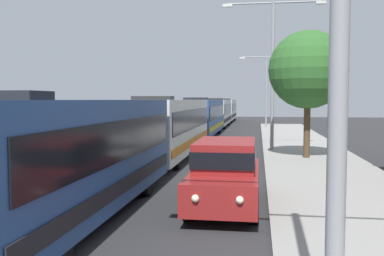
% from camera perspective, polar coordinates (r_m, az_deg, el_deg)
% --- Properties ---
extents(bus_lead, '(2.58, 10.83, 3.21)m').
position_cam_1_polar(bus_lead, '(11.38, -15.22, -3.27)').
color(bus_lead, '#284C8C').
rests_on(bus_lead, ground_plane).
extents(bus_second_in_line, '(2.58, 12.31, 3.21)m').
position_cam_1_polar(bus_second_in_line, '(22.82, -2.93, 0.32)').
color(bus_second_in_line, silver).
rests_on(bus_second_in_line, ground_plane).
extents(bus_middle, '(2.58, 12.37, 3.21)m').
position_cam_1_polar(bus_middle, '(35.85, 1.34, 1.57)').
color(bus_middle, '#284C8C').
rests_on(bus_middle, ground_plane).
extents(bus_fourth_in_line, '(2.58, 11.26, 3.21)m').
position_cam_1_polar(bus_fourth_in_line, '(48.60, 3.28, 2.14)').
color(bus_fourth_in_line, silver).
rests_on(bus_fourth_in_line, ground_plane).
extents(bus_rear, '(2.58, 11.15, 3.21)m').
position_cam_1_polar(bus_rear, '(61.05, 4.39, 2.46)').
color(bus_rear, silver).
rests_on(bus_rear, ground_plane).
extents(white_suv, '(1.86, 4.89, 1.90)m').
position_cam_1_polar(white_suv, '(12.34, 4.43, -5.69)').
color(white_suv, maroon).
rests_on(white_suv, ground_plane).
extents(streetlamp_mid, '(5.79, 0.28, 8.63)m').
position_cam_1_polar(streetlamp_mid, '(25.67, 10.59, 8.92)').
color(streetlamp_mid, gray).
rests_on(streetlamp_mid, sidewalk).
extents(streetlamp_far, '(5.64, 0.28, 7.60)m').
position_cam_1_polar(streetlamp_far, '(46.56, 9.74, 5.89)').
color(streetlamp_far, gray).
rests_on(streetlamp_far, sidewalk).
extents(roadside_tree, '(3.90, 3.90, 6.34)m').
position_cam_1_polar(roadside_tree, '(22.46, 15.00, 7.39)').
color(roadside_tree, '#4C3823').
rests_on(roadside_tree, sidewalk).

